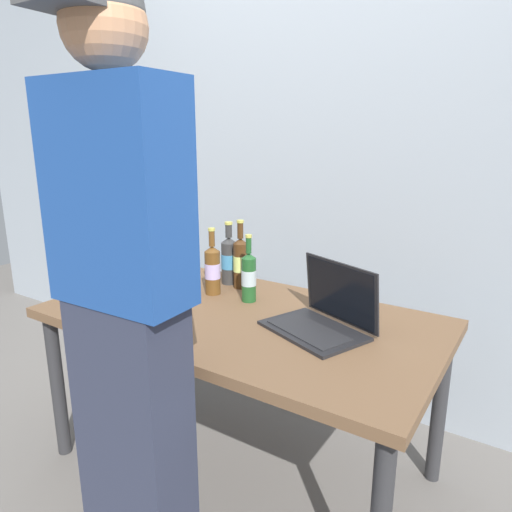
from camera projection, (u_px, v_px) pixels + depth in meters
ground_plane at (241, 464)px, 2.03m from camera, size 8.00×8.00×0.00m
desk at (240, 330)px, 1.87m from camera, size 1.55×0.85×0.70m
laptop at (323, 315)px, 1.69m from camera, size 0.43×0.38×0.24m
beer_bottle_dark at (229, 259)px, 2.20m from camera, size 0.08×0.08×0.30m
beer_bottle_green at (241, 262)px, 2.14m from camera, size 0.07×0.07×0.32m
beer_bottle_amber at (249, 276)px, 1.97m from camera, size 0.06×0.06×0.29m
beer_bottle_brown at (212, 269)px, 2.06m from camera, size 0.07×0.07×0.30m
person_figure at (125, 307)px, 1.28m from camera, size 0.39×0.28×1.78m
coffee_mug at (170, 275)px, 2.21m from camera, size 0.11×0.08×0.09m
back_wall at (328, 153)px, 2.33m from camera, size 6.00×0.10×2.60m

